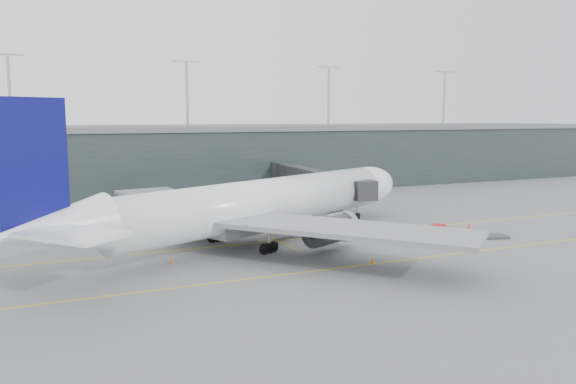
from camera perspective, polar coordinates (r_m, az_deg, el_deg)
name	(u,v)px	position (r m, az deg, el deg)	size (l,w,h in m)	color
ground	(235,238)	(80.94, -5.37, -4.70)	(320.00, 320.00, 0.00)	slate
taxiline_a	(245,244)	(77.24, -4.44, -5.28)	(160.00, 0.25, 0.02)	gold
taxiline_b	(292,274)	(62.80, 0.41, -8.30)	(160.00, 0.25, 0.02)	gold
taxiline_lead_main	(227,214)	(101.14, -6.23, -2.22)	(0.25, 60.00, 0.02)	gold
terminal	(158,158)	(135.75, -13.11, 3.38)	(240.00, 36.00, 29.00)	#1F292A
main_aircraft	(261,204)	(77.00, -2.79, -1.25)	(64.71, 59.54, 19.11)	white
jet_bridge	(302,176)	(113.13, 1.42, 1.66)	(6.26, 47.93, 7.30)	#27282C
gse_cart	(437,230)	(85.04, 14.89, -3.71)	(2.72, 2.20, 1.60)	#B80E0D
baggage_dolly	(494,236)	(86.29, 20.22, -4.23)	(3.44, 2.75, 0.34)	#35363A
uld_a	(192,221)	(89.05, -9.74, -2.95)	(2.22, 1.79, 1.99)	#343539
uld_b	(204,219)	(90.82, -8.53, -2.73)	(2.63, 2.39, 1.95)	#343539
uld_c	(209,219)	(91.60, -7.98, -2.74)	(2.05, 1.76, 1.64)	#343539
cone_nose	(469,226)	(91.97, 17.94, -3.29)	(0.50, 0.50, 0.80)	#D3500B
cone_wing_stbd	(372,260)	(67.68, 8.57, -6.88)	(0.48, 0.48, 0.76)	orange
cone_wing_port	(262,221)	(92.22, -2.69, -2.93)	(0.44, 0.44, 0.69)	#F1410D
cone_tail	(172,261)	(68.23, -11.73, -6.87)	(0.44, 0.44, 0.69)	#CD490B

